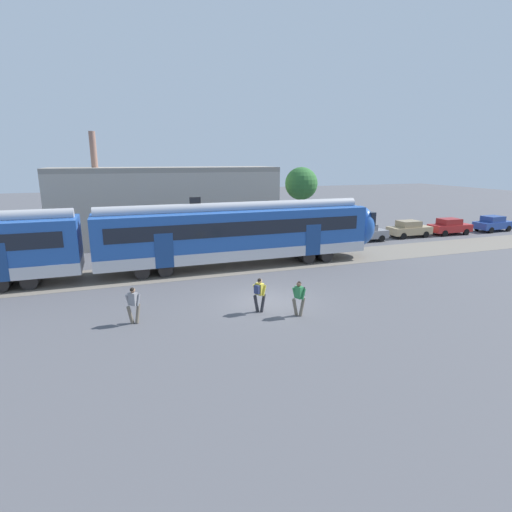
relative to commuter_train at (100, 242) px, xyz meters
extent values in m
plane|color=#515156|center=(7.95, -7.22, -2.25)|extent=(160.00, 160.00, 0.00)
cube|color=slate|center=(-2.48, 0.00, -2.25)|extent=(80.00, 4.40, 0.01)
cube|color=silver|center=(8.52, 0.00, -1.20)|extent=(18.00, 3.06, 0.70)
cube|color=#2351A3|center=(8.52, 0.00, 0.35)|extent=(18.00, 3.00, 2.40)
cube|color=black|center=(8.52, -1.51, 0.55)|extent=(16.56, 0.03, 0.90)
cube|color=navy|center=(13.47, -1.52, -0.50)|extent=(1.10, 0.04, 2.10)
cube|color=navy|center=(3.57, -1.52, -0.50)|extent=(1.10, 0.04, 2.10)
cylinder|color=#A4A4A9|center=(8.52, 0.00, 1.73)|extent=(17.64, 0.70, 0.70)
cube|color=black|center=(5.82, 0.00, 2.28)|extent=(0.70, 0.12, 0.40)
cylinder|color=black|center=(14.80, 0.00, -1.80)|extent=(0.90, 2.40, 0.90)
cylinder|color=black|center=(13.40, 0.00, -1.80)|extent=(0.90, 2.40, 0.90)
cylinder|color=black|center=(3.64, 0.00, -1.80)|extent=(0.90, 2.40, 0.90)
cylinder|color=black|center=(2.24, 0.00, -1.80)|extent=(0.90, 2.40, 0.90)
ellipsoid|color=#2351A3|center=(18.07, 0.00, 0.00)|extent=(1.80, 2.85, 2.95)
cube|color=black|center=(18.42, 0.00, 0.60)|extent=(0.40, 2.40, 1.00)
cylinder|color=black|center=(-3.80, 0.00, -1.80)|extent=(0.90, 2.40, 0.90)
cylinder|color=black|center=(-5.20, 0.00, -1.80)|extent=(0.90, 2.40, 0.90)
cylinder|color=#6B6051|center=(1.61, -7.82, -1.82)|extent=(0.34, 0.37, 0.87)
cylinder|color=#6B6051|center=(1.29, -7.92, -1.82)|extent=(0.34, 0.37, 0.87)
cube|color=gray|center=(1.45, -7.87, -1.11)|extent=(0.43, 0.42, 0.56)
cylinder|color=gray|center=(1.23, -7.79, -1.16)|extent=(0.23, 0.25, 0.52)
cylinder|color=gray|center=(1.67, -7.95, -1.16)|extent=(0.23, 0.25, 0.52)
sphere|color=#9E7051|center=(1.46, -7.85, -0.72)|extent=(0.22, 0.22, 0.22)
sphere|color=black|center=(1.45, -7.87, -0.69)|extent=(0.20, 0.20, 0.20)
cylinder|color=#28282D|center=(7.29, -8.42, -1.82)|extent=(0.38, 0.31, 0.87)
cylinder|color=#28282D|center=(6.95, -8.41, -1.82)|extent=(0.38, 0.31, 0.87)
cube|color=gold|center=(7.12, -8.41, -1.11)|extent=(0.39, 0.43, 0.56)
cylinder|color=gold|center=(6.94, -8.27, -1.16)|extent=(0.26, 0.21, 0.52)
cylinder|color=gold|center=(7.30, -8.56, -1.16)|extent=(0.26, 0.21, 0.52)
sphere|color=tan|center=(7.14, -8.40, -0.72)|extent=(0.22, 0.22, 0.22)
sphere|color=black|center=(7.12, -8.41, -0.69)|extent=(0.20, 0.20, 0.20)
cube|color=navy|center=(6.97, -8.51, -1.09)|extent=(0.28, 0.32, 0.40)
cylinder|color=#6B6051|center=(8.49, -9.43, -1.82)|extent=(0.38, 0.27, 0.87)
cylinder|color=#6B6051|center=(8.82, -9.49, -1.82)|extent=(0.38, 0.27, 0.87)
cube|color=#2D7F47|center=(8.66, -9.46, -1.11)|extent=(0.36, 0.42, 0.56)
cylinder|color=#2D7F47|center=(8.82, -9.63, -1.16)|extent=(0.26, 0.18, 0.52)
cylinder|color=#2D7F47|center=(8.50, -9.29, -1.16)|extent=(0.26, 0.18, 0.52)
sphere|color=brown|center=(8.64, -9.47, -0.72)|extent=(0.22, 0.22, 0.22)
sphere|color=black|center=(8.66, -9.46, -0.69)|extent=(0.20, 0.20, 0.20)
cube|color=black|center=(8.82, -9.39, -1.09)|extent=(0.25, 0.32, 0.40)
cube|color=gray|center=(21.53, 4.26, -1.61)|extent=(4.07, 1.82, 0.68)
cube|color=slate|center=(21.38, 4.25, -0.99)|extent=(1.96, 1.53, 0.56)
cube|color=black|center=(22.33, 4.30, -1.03)|extent=(0.18, 1.37, 0.48)
cylinder|color=black|center=(22.74, 5.10, -1.95)|extent=(0.61, 0.23, 0.60)
cylinder|color=black|center=(22.81, 3.54, -1.95)|extent=(0.61, 0.23, 0.60)
cylinder|color=black|center=(20.26, 4.98, -1.95)|extent=(0.61, 0.23, 0.60)
cylinder|color=black|center=(20.33, 3.43, -1.95)|extent=(0.61, 0.23, 0.60)
cube|color=tan|center=(26.60, 4.58, -1.61)|extent=(4.03, 1.71, 0.68)
cube|color=#9D8662|center=(26.45, 4.58, -0.99)|extent=(1.92, 1.47, 0.56)
cube|color=black|center=(27.40, 4.57, -1.03)|extent=(0.14, 1.37, 0.48)
cylinder|color=black|center=(27.85, 5.34, -1.95)|extent=(0.60, 0.21, 0.60)
cylinder|color=black|center=(27.83, 3.78, -1.95)|extent=(0.60, 0.21, 0.60)
cylinder|color=black|center=(25.37, 5.38, -1.95)|extent=(0.60, 0.21, 0.60)
cylinder|color=black|center=(25.35, 3.82, -1.95)|extent=(0.60, 0.21, 0.60)
cube|color=#B22323|center=(31.20, 4.40, -1.61)|extent=(4.06, 1.80, 0.68)
cube|color=maroon|center=(31.05, 4.40, -0.99)|extent=(1.96, 1.52, 0.56)
cube|color=black|center=(32.00, 4.36, -1.03)|extent=(0.18, 1.37, 0.48)
cylinder|color=black|center=(32.47, 5.12, -1.95)|extent=(0.61, 0.22, 0.60)
cylinder|color=black|center=(32.41, 3.57, -1.95)|extent=(0.61, 0.22, 0.60)
cylinder|color=black|center=(29.99, 5.23, -1.95)|extent=(0.61, 0.22, 0.60)
cylinder|color=black|center=(29.93, 3.67, -1.95)|extent=(0.61, 0.22, 0.60)
cube|color=#284799|center=(36.71, 4.37, -1.61)|extent=(4.09, 1.87, 0.68)
cube|color=navy|center=(36.56, 4.36, -0.99)|extent=(1.98, 1.55, 0.56)
cube|color=black|center=(37.51, 4.42, -1.03)|extent=(0.20, 1.37, 0.48)
cylinder|color=black|center=(37.90, 5.22, -1.95)|extent=(0.61, 0.23, 0.60)
cylinder|color=black|center=(37.99, 3.67, -1.95)|extent=(0.61, 0.23, 0.60)
cylinder|color=black|center=(35.42, 5.08, -1.95)|extent=(0.61, 0.23, 0.60)
cylinder|color=black|center=(35.52, 3.52, -1.95)|extent=(0.61, 0.23, 0.60)
cube|color=#B2A899|center=(5.35, 9.98, 0.75)|extent=(18.77, 5.00, 6.00)
cube|color=gray|center=(5.35, 9.98, 3.95)|extent=(18.77, 5.00, 0.40)
cylinder|color=#8C6656|center=(-0.28, 9.98, 5.35)|extent=(0.50, 0.50, 3.20)
cylinder|color=brown|center=(17.25, 8.41, -0.33)|extent=(0.32, 0.32, 3.84)
sphere|color=#2D662D|center=(17.25, 8.41, 2.63)|extent=(2.98, 2.98, 2.98)
camera|label=1|loc=(1.06, -25.15, 4.80)|focal=28.00mm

